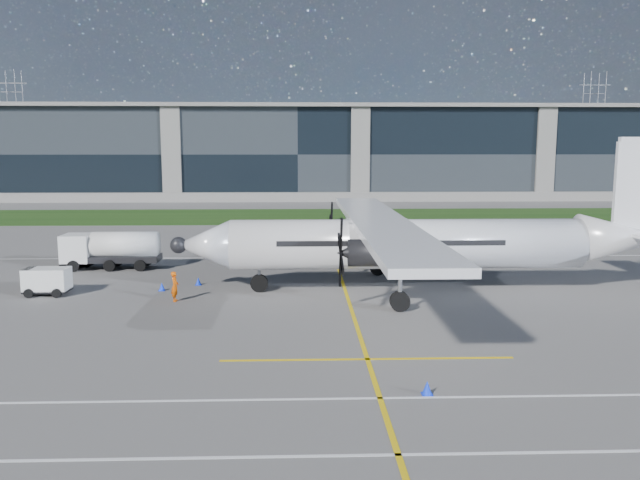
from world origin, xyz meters
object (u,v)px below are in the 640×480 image
(turboprop_aircraft, at_px, (425,215))
(safety_cone_nose_stbd, at_px, (198,281))
(ground_crew_person, at_px, (175,284))
(safety_cone_stbdwing, at_px, (350,247))
(fuel_tanker_truck, at_px, (104,250))
(pylon_east, at_px, (592,125))
(safety_cone_portwing, at_px, (427,388))
(baggage_tug, at_px, (47,282))
(pylon_west, at_px, (13,125))
(safety_cone_fwd, at_px, (162,287))

(turboprop_aircraft, height_order, safety_cone_nose_stbd, turboprop_aircraft)
(ground_crew_person, xyz_separation_m, safety_cone_stbdwing, (11.22, 17.42, -0.72))
(fuel_tanker_truck, bearing_deg, pylon_east, 54.08)
(fuel_tanker_truck, bearing_deg, safety_cone_portwing, -52.16)
(ground_crew_person, bearing_deg, baggage_tug, 76.68)
(turboprop_aircraft, distance_m, ground_crew_person, 15.06)
(safety_cone_nose_stbd, bearing_deg, ground_crew_person, -98.55)
(pylon_east, relative_size, baggage_tug, 11.33)
(baggage_tug, xyz_separation_m, safety_cone_nose_stbd, (8.39, 2.40, -0.54))
(turboprop_aircraft, height_order, safety_cone_portwing, turboprop_aircraft)
(baggage_tug, relative_size, safety_cone_portwing, 5.30)
(pylon_west, height_order, safety_cone_portwing, pylon_west)
(ground_crew_person, bearing_deg, safety_cone_nose_stbd, -9.07)
(pylon_east, height_order, ground_crew_person, pylon_east)
(turboprop_aircraft, height_order, safety_cone_stbdwing, turboprop_aircraft)
(turboprop_aircraft, relative_size, safety_cone_fwd, 61.49)
(pylon_west, height_order, safety_cone_stbdwing, pylon_west)
(pylon_east, xyz_separation_m, ground_crew_person, (-91.74, -145.93, -14.03))
(ground_crew_person, relative_size, safety_cone_fwd, 3.88)
(ground_crew_person, height_order, safety_cone_fwd, ground_crew_person)
(safety_cone_stbdwing, bearing_deg, fuel_tanker_truck, -157.12)
(baggage_tug, height_order, safety_cone_nose_stbd, baggage_tug)
(turboprop_aircraft, bearing_deg, safety_cone_stbdwing, 101.97)
(safety_cone_nose_stbd, bearing_deg, pylon_east, 57.27)
(baggage_tug, distance_m, safety_cone_stbdwing, 24.62)
(baggage_tug, distance_m, safety_cone_portwing, 24.72)
(turboprop_aircraft, relative_size, baggage_tug, 11.61)
(turboprop_aircraft, relative_size, fuel_tanker_truck, 4.35)
(fuel_tanker_truck, distance_m, ground_crew_person, 11.97)
(fuel_tanker_truck, distance_m, baggage_tug, 8.08)
(fuel_tanker_truck, xyz_separation_m, safety_cone_nose_stbd, (7.52, -5.61, -1.08))
(pylon_west, distance_m, safety_cone_nose_stbd, 160.55)
(pylon_west, relative_size, turboprop_aircraft, 0.98)
(pylon_east, height_order, safety_cone_stbdwing, pylon_east)
(baggage_tug, bearing_deg, ground_crew_person, -12.81)
(ground_crew_person, xyz_separation_m, safety_cone_nose_stbd, (0.63, 4.16, -0.72))
(baggage_tug, distance_m, safety_cone_fwd, 6.53)
(fuel_tanker_truck, bearing_deg, safety_cone_nose_stbd, -36.75)
(ground_crew_person, distance_m, safety_cone_portwing, 17.93)
(safety_cone_fwd, bearing_deg, safety_cone_portwing, -52.24)
(pylon_west, distance_m, ground_crew_person, 163.89)
(pylon_east, bearing_deg, ground_crew_person, -122.16)
(baggage_tug, xyz_separation_m, ground_crew_person, (7.77, -1.77, 0.18))
(ground_crew_person, distance_m, safety_cone_fwd, 3.06)
(fuel_tanker_truck, relative_size, baggage_tug, 2.67)
(safety_cone_stbdwing, distance_m, safety_cone_portwing, 31.22)
(fuel_tanker_truck, relative_size, safety_cone_nose_stbd, 14.15)
(ground_crew_person, bearing_deg, turboprop_aircraft, -82.03)
(safety_cone_portwing, bearing_deg, safety_cone_nose_stbd, 121.01)
(pylon_west, relative_size, safety_cone_stbdwing, 60.00)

